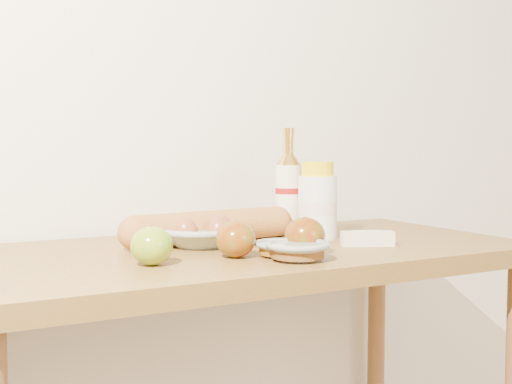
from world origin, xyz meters
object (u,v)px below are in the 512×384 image
at_px(cream_bottle, 317,203).
at_px(baguette, 211,227).
at_px(egg_bowl, 201,234).
at_px(table, 250,302).
at_px(bourbon_bottle, 288,191).

distance_m(cream_bottle, baguette, 0.26).
bearing_deg(baguette, egg_bowl, -146.40).
distance_m(table, baguette, 0.19).
bearing_deg(table, baguette, 122.83).
bearing_deg(cream_bottle, baguette, 155.98).
relative_size(table, egg_bowl, 5.10).
relative_size(table, baguette, 2.70).
xyz_separation_m(cream_bottle, baguette, (-0.25, 0.05, -0.05)).
distance_m(bourbon_bottle, egg_bowl, 0.28).
relative_size(table, cream_bottle, 6.63).
relative_size(bourbon_bottle, egg_bowl, 1.11).
xyz_separation_m(table, bourbon_bottle, (0.17, 0.13, 0.23)).
xyz_separation_m(cream_bottle, egg_bowl, (-0.29, 0.02, -0.06)).
xyz_separation_m(table, baguette, (-0.05, 0.08, 0.16)).
xyz_separation_m(bourbon_bottle, baguette, (-0.23, -0.04, -0.07)).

